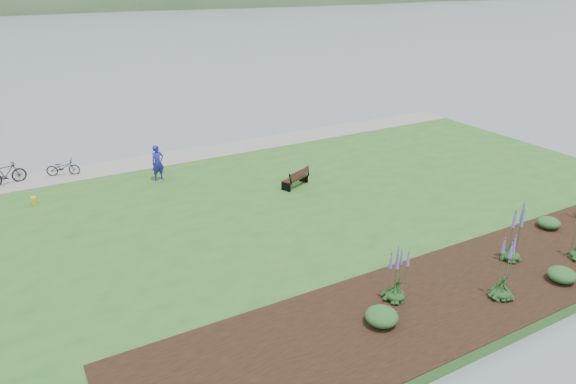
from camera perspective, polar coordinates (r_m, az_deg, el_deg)
name	(u,v)px	position (r m, az deg, el deg)	size (l,w,h in m)	color
ground	(266,202)	(23.24, -2.50, -1.17)	(600.00, 600.00, 0.00)	slate
lawn	(287,215)	(21.55, -0.10, -2.57)	(34.00, 20.00, 0.40)	#285C20
shoreline_path	(209,152)	(29.02, -8.73, 4.44)	(34.00, 2.20, 0.03)	gray
garden_bed	(486,280)	(17.95, 21.15, -9.10)	(24.00, 4.40, 0.04)	black
far_hillside	(86,7)	(191.51, -21.56, 18.56)	(580.00, 80.00, 38.00)	#355731
park_bench	(297,178)	(23.73, 0.97, 1.58)	(1.55, 1.12, 0.89)	black
person	(158,160)	(25.15, -14.30, 3.49)	(0.74, 0.51, 2.02)	#24229C
bicycle_a	(63,167)	(27.44, -23.74, 2.51)	(1.57, 0.55, 0.82)	black
bicycle_b	(6,174)	(27.34, -28.84, 1.77)	(1.76, 0.51, 1.06)	black
pannier	(34,200)	(24.62, -26.38, -0.85)	(0.18, 0.28, 0.30)	gold
echium_0	(505,271)	(16.75, 22.96, -8.09)	(0.62, 0.62, 2.37)	#153914
echium_1	(515,234)	(18.99, 23.87, -4.30)	(0.62, 0.62, 2.37)	#153914
echium_4	(397,274)	(15.70, 12.05, -8.91)	(0.62, 0.62, 2.07)	#153914
shrub_0	(382,316)	(14.99, 10.36, -13.44)	(0.94, 0.94, 0.47)	#1E4C21
shrub_1	(562,275)	(18.75, 28.14, -8.10)	(0.89, 0.89, 0.44)	#1E4C21
shrub_2	(549,223)	(22.30, 26.98, -3.05)	(0.85, 0.85, 0.42)	#1E4C21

